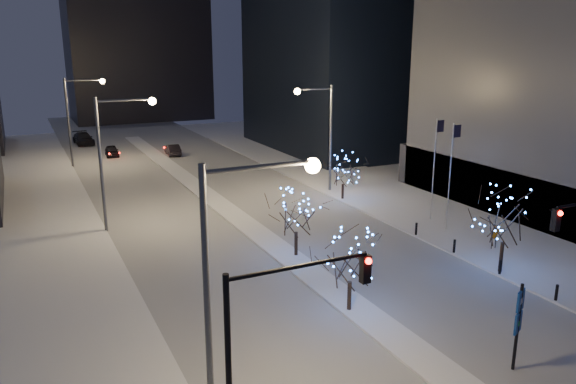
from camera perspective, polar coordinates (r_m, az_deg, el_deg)
road at (r=53.84m, az=-8.65°, el=0.00°), size 20.00×130.00×0.02m
median at (r=49.23m, az=-6.91°, el=-1.27°), size 2.00×80.00×0.15m
east_sidewalk at (r=48.01m, az=14.40°, el=-2.06°), size 10.00×90.00×0.15m
west_sidewalk at (r=37.42m, az=-22.47°, el=-7.63°), size 8.00×90.00×0.15m
horizon_block at (r=109.15m, az=-15.39°, el=18.23°), size 24.00×14.00×42.00m
street_lamp_w_near at (r=19.32m, az=-5.34°, el=-7.01°), size 4.40×0.56×10.00m
street_lamp_w_mid at (r=42.90m, az=-17.23°, el=4.58°), size 4.40×0.56×10.00m
street_lamp_w_far at (r=67.51m, az=-20.61°, el=7.84°), size 4.40×0.56×10.00m
street_lamp_east at (r=51.93m, az=3.51°, el=6.85°), size 3.90×0.56×10.00m
traffic_signal_west at (r=18.55m, az=-1.47°, el=-13.87°), size 5.26×0.43×7.00m
flagpoles at (r=43.81m, az=15.45°, el=2.64°), size 1.35×2.60×8.00m
bollards at (r=37.79m, az=18.57°, el=-6.18°), size 0.16×12.16×0.90m
car_near at (r=73.61m, az=-17.46°, el=4.00°), size 1.84×3.95×1.31m
car_mid at (r=72.32m, az=-11.63°, el=4.23°), size 1.72×4.25×1.37m
car_far at (r=83.49m, az=-20.07°, el=5.11°), size 2.63×5.70×1.61m
holiday_tree_median_near at (r=29.13m, az=6.36°, el=-6.73°), size 3.89×3.89×4.39m
holiday_tree_median_far at (r=36.36m, az=0.83°, el=-2.23°), size 4.23×4.23×4.35m
holiday_tree_plaza_near at (r=35.95m, az=21.20°, el=-2.53°), size 4.74×4.74×5.21m
holiday_tree_plaza_far at (r=50.10m, az=5.63°, el=2.29°), size 4.09×4.09×4.29m
wayfinding_sign at (r=26.14m, az=22.38°, el=-11.74°), size 0.68×0.38×4.01m
construction_sign at (r=40.56m, az=20.24°, el=-4.08°), size 1.00×0.16×1.65m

